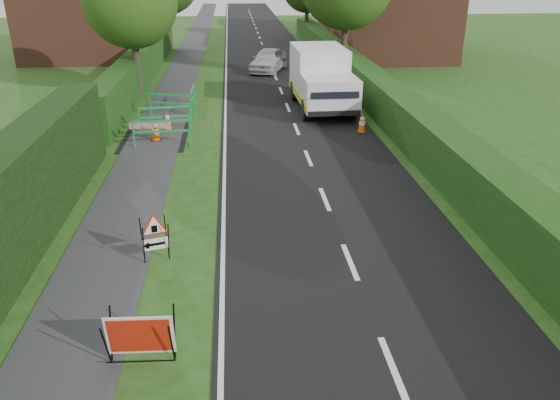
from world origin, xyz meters
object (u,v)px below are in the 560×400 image
works_van (321,77)px  hatchback_car (268,60)px  red_rect_sign (140,336)px  triangle_sign (153,234)px

works_van → hatchback_car: works_van is taller
hatchback_car → works_van: bearing=-60.3°
works_van → hatchback_car: bearing=99.9°
red_rect_sign → hatchback_car: (3.87, 25.97, 0.14)m
triangle_sign → works_van: works_van is taller
triangle_sign → red_rect_sign: bearing=-102.4°
red_rect_sign → triangle_sign: 3.39m
red_rect_sign → works_van: 17.82m
works_van → hatchback_car: size_ratio=1.45×
red_rect_sign → works_van: works_van is taller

